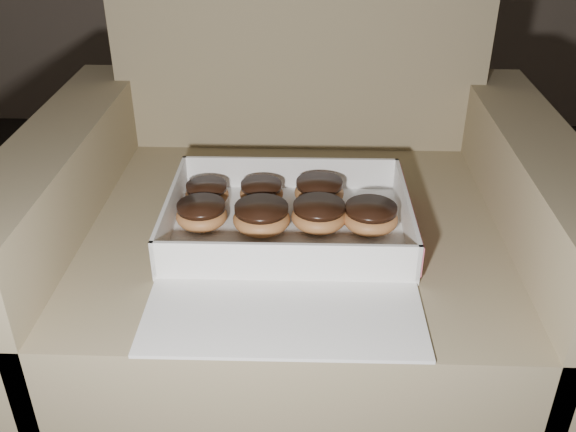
% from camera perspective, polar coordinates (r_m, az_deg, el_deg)
% --- Properties ---
extents(armchair, '(0.88, 0.75, 0.92)m').
position_cam_1_polar(armchair, '(1.17, 0.64, -3.73)').
color(armchair, '#947E5E').
rests_on(armchair, floor).
extents(bakery_box, '(0.38, 0.44, 0.06)m').
position_cam_1_polar(bakery_box, '(0.97, 0.12, -1.93)').
color(bakery_box, white).
rests_on(bakery_box, armchair).
extents(donut_a, '(0.08, 0.08, 0.04)m').
position_cam_1_polar(donut_a, '(1.07, 2.79, 2.22)').
color(donut_a, '#C07C43').
rests_on(donut_a, bakery_box).
extents(donut_b, '(0.09, 0.09, 0.04)m').
position_cam_1_polar(donut_b, '(1.00, 7.34, -0.10)').
color(donut_b, '#C07C43').
rests_on(donut_b, bakery_box).
extents(donut_c, '(0.07, 0.07, 0.04)m').
position_cam_1_polar(donut_c, '(1.07, -7.22, 2.03)').
color(donut_c, '#C07C43').
rests_on(donut_c, bakery_box).
extents(donut_d, '(0.09, 0.09, 0.04)m').
position_cam_1_polar(donut_d, '(0.99, -2.37, -0.12)').
color(donut_d, '#C07C43').
rests_on(donut_d, bakery_box).
extents(donut_e, '(0.07, 0.07, 0.04)m').
position_cam_1_polar(donut_e, '(1.07, -2.38, 2.15)').
color(donut_e, '#C07C43').
rests_on(donut_e, bakery_box).
extents(donut_f, '(0.08, 0.08, 0.04)m').
position_cam_1_polar(donut_f, '(1.01, -7.68, 0.15)').
color(donut_f, '#C07C43').
rests_on(donut_f, bakery_box).
extents(donut_g, '(0.09, 0.09, 0.04)m').
position_cam_1_polar(donut_g, '(1.00, 2.76, 0.07)').
color(donut_g, '#C07C43').
rests_on(donut_g, bakery_box).
extents(crumb_a, '(0.01, 0.01, 0.00)m').
position_cam_1_polar(crumb_a, '(0.93, -9.63, -4.42)').
color(crumb_a, black).
rests_on(crumb_a, bakery_box).
extents(crumb_b, '(0.01, 0.01, 0.00)m').
position_cam_1_polar(crumb_b, '(0.91, 8.33, -4.91)').
color(crumb_b, black).
rests_on(crumb_b, bakery_box).
extents(crumb_c, '(0.01, 0.01, 0.00)m').
position_cam_1_polar(crumb_c, '(1.00, 3.27, -1.23)').
color(crumb_c, black).
rests_on(crumb_c, bakery_box).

